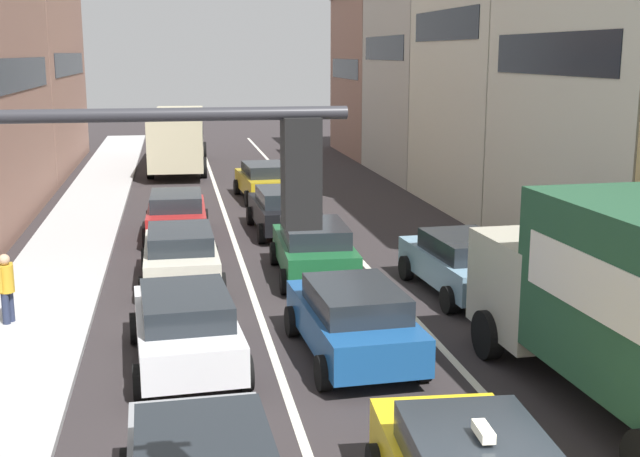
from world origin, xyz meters
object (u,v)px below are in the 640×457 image
(sedan_left_lane_fourth, at_px, (177,214))
(sedan_centre_lane_fifth, at_px, (265,180))
(coupe_centre_lane_fourth, at_px, (283,209))
(pedestrian_near_kerb, at_px, (6,286))
(bus_mid_queue_primary, at_px, (178,135))
(hatchback_centre_lane_third, at_px, (314,248))
(sedan_centre_lane_second, at_px, (353,319))
(sedan_right_lane_behind_truck, at_px, (462,262))
(wagon_left_lane_second, at_px, (186,326))
(traffic_light_pole, at_px, (50,330))
(sedan_left_lane_third, at_px, (181,254))
(removalist_box_truck, at_px, (638,301))

(sedan_left_lane_fourth, distance_m, sedan_centre_lane_fifth, 7.44)
(sedan_left_lane_fourth, height_order, sedan_centre_lane_fifth, same)
(coupe_centre_lane_fourth, relative_size, pedestrian_near_kerb, 2.62)
(sedan_centre_lane_fifth, bearing_deg, pedestrian_near_kerb, 150.31)
(bus_mid_queue_primary, bearing_deg, coupe_centre_lane_fourth, -166.32)
(hatchback_centre_lane_third, xyz_separation_m, coupe_centre_lane_fourth, (-0.06, 5.63, 0.00))
(sedan_centre_lane_second, distance_m, sedan_right_lane_behind_truck, 5.25)
(wagon_left_lane_second, height_order, coupe_centre_lane_fourth, same)
(sedan_centre_lane_second, bearing_deg, traffic_light_pole, 151.29)
(traffic_light_pole, relative_size, sedan_centre_lane_second, 1.26)
(hatchback_centre_lane_third, bearing_deg, sedan_centre_lane_fifth, 1.80)
(sedan_left_lane_fourth, height_order, pedestrian_near_kerb, pedestrian_near_kerb)
(wagon_left_lane_second, xyz_separation_m, sedan_left_lane_third, (-0.02, 5.70, 0.00))
(coupe_centre_lane_fourth, relative_size, bus_mid_queue_primary, 0.41)
(hatchback_centre_lane_third, height_order, sedan_left_lane_third, same)
(wagon_left_lane_second, xyz_separation_m, coupe_centre_lane_fourth, (3.39, 11.40, 0.00))
(traffic_light_pole, height_order, wagon_left_lane_second, traffic_light_pole)
(bus_mid_queue_primary, bearing_deg, sedan_centre_lane_second, -171.41)
(sedan_right_lane_behind_truck, bearing_deg, coupe_centre_lane_fourth, 20.38)
(sedan_left_lane_third, bearing_deg, sedan_centre_lane_second, -151.73)
(sedan_centre_lane_second, bearing_deg, sedan_left_lane_third, 26.20)
(sedan_centre_lane_second, bearing_deg, coupe_centre_lane_fourth, -3.62)
(sedan_centre_lane_fifth, bearing_deg, wagon_left_lane_second, 165.02)
(hatchback_centre_lane_third, distance_m, coupe_centre_lane_fourth, 5.63)
(sedan_left_lane_third, xyz_separation_m, coupe_centre_lane_fourth, (3.42, 5.70, 0.00))
(wagon_left_lane_second, distance_m, coupe_centre_lane_fourth, 11.90)
(hatchback_centre_lane_third, relative_size, coupe_centre_lane_fourth, 1.00)
(traffic_light_pole, distance_m, sedan_centre_lane_second, 10.19)
(sedan_left_lane_fourth, bearing_deg, sedan_right_lane_behind_truck, -136.96)
(removalist_box_truck, distance_m, wagon_left_lane_second, 8.01)
(removalist_box_truck, height_order, sedan_centre_lane_fifth, removalist_box_truck)
(sedan_centre_lane_second, bearing_deg, wagon_left_lane_second, 84.63)
(traffic_light_pole, height_order, hatchback_centre_lane_third, traffic_light_pole)
(sedan_left_lane_fourth, bearing_deg, wagon_left_lane_second, -178.75)
(removalist_box_truck, xyz_separation_m, sedan_left_lane_fourth, (-7.16, 14.82, -1.18))
(traffic_light_pole, relative_size, bus_mid_queue_primary, 0.52)
(hatchback_centre_lane_third, bearing_deg, traffic_light_pole, 164.89)
(pedestrian_near_kerb, bearing_deg, sedan_left_lane_third, -121.23)
(sedan_centre_lane_second, height_order, wagon_left_lane_second, same)
(hatchback_centre_lane_third, distance_m, sedan_left_lane_third, 3.47)
(sedan_left_lane_third, bearing_deg, sedan_right_lane_behind_truck, -107.16)
(sedan_centre_lane_second, relative_size, wagon_left_lane_second, 0.99)
(removalist_box_truck, relative_size, sedan_centre_lane_second, 1.78)
(removalist_box_truck, relative_size, wagon_left_lane_second, 1.77)
(sedan_left_lane_fourth, xyz_separation_m, sedan_centre_lane_fifth, (3.57, 6.53, 0.00))
(sedan_centre_lane_second, relative_size, sedan_centre_lane_fifth, 0.99)
(sedan_left_lane_third, relative_size, pedestrian_near_kerb, 2.60)
(wagon_left_lane_second, bearing_deg, coupe_centre_lane_fourth, -20.09)
(hatchback_centre_lane_third, bearing_deg, bus_mid_queue_primary, 10.63)
(bus_mid_queue_primary, bearing_deg, sedan_centre_lane_fifth, -158.63)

